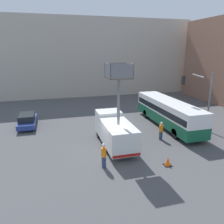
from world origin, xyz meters
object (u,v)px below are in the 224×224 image
object	(u,v)px
city_bus	(168,111)
traffic_cone_near_truck	(168,162)
parked_car_curbside	(27,120)
road_worker_directing	(161,131)
utility_truck	(115,129)
traffic_light_pole	(200,93)
road_worker_near_truck	(104,155)

from	to	relation	value
city_bus	traffic_cone_near_truck	xyz separation A→B (m)	(-4.35, -7.95, -1.44)
city_bus	parked_car_curbside	xyz separation A→B (m)	(-15.26, 3.98, -0.99)
traffic_cone_near_truck	parked_car_curbside	size ratio (longest dim) A/B	0.14
road_worker_directing	parked_car_curbside	bearing A→B (deg)	26.05
utility_truck	city_bus	size ratio (longest dim) A/B	0.65
utility_truck	parked_car_curbside	size ratio (longest dim) A/B	1.61
parked_car_curbside	traffic_light_pole	bearing A→B (deg)	-19.09
city_bus	traffic_light_pole	world-z (taller)	traffic_light_pole
city_bus	parked_car_curbside	size ratio (longest dim) A/B	2.49
road_worker_near_truck	traffic_cone_near_truck	xyz separation A→B (m)	(4.67, -1.00, -0.66)
traffic_light_pole	traffic_cone_near_truck	xyz separation A→B (m)	(-6.69, -5.84, -3.81)
city_bus	road_worker_directing	bearing A→B (deg)	126.35
city_bus	traffic_cone_near_truck	distance (m)	9.18
road_worker_directing	traffic_light_pole	bearing A→B (deg)	-109.51
city_bus	traffic_light_pole	size ratio (longest dim) A/B	1.85
traffic_cone_near_truck	utility_truck	bearing A→B (deg)	122.85
traffic_light_pole	parked_car_curbside	size ratio (longest dim) A/B	1.35
utility_truck	road_worker_directing	xyz separation A→B (m)	(4.66, 0.17, -0.72)
road_worker_near_truck	road_worker_directing	bearing A→B (deg)	128.95
utility_truck	road_worker_directing	bearing A→B (deg)	2.04
traffic_light_pole	road_worker_directing	size ratio (longest dim) A/B	3.42
road_worker_directing	parked_car_curbside	xyz separation A→B (m)	(-12.71, 7.35, -0.14)
traffic_cone_near_truck	parked_car_curbside	distance (m)	16.18
utility_truck	parked_car_curbside	bearing A→B (deg)	137.00
traffic_light_pole	traffic_cone_near_truck	distance (m)	9.66
utility_truck	traffic_light_pole	distance (m)	9.97
city_bus	road_worker_directing	xyz separation A→B (m)	(-2.55, -3.36, -0.85)
utility_truck	traffic_light_pole	size ratio (longest dim) A/B	1.20
road_worker_near_truck	road_worker_directing	world-z (taller)	road_worker_near_truck
utility_truck	road_worker_directing	world-z (taller)	utility_truck
utility_truck	road_worker_near_truck	size ratio (longest dim) A/B	3.85
traffic_cone_near_truck	parked_car_curbside	xyz separation A→B (m)	(-10.91, 11.93, 0.45)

